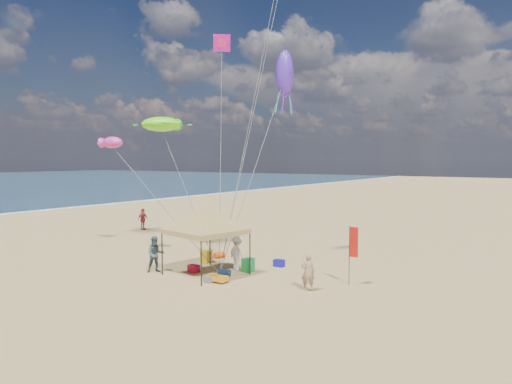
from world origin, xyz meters
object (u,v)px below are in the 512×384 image
person_near_b (155,254)px  person_near_c (237,253)px  beach_cart (218,278)px  person_near_a (308,272)px  person_far_a (143,219)px  feather_flag (353,245)px  cooler_blue (279,263)px  chair_green (248,265)px  chair_yellow (206,256)px  canopy_tent (206,211)px  cooler_red (194,269)px

person_near_b → person_near_c: 4.16m
beach_cart → person_near_a: bearing=15.1°
person_near_b → person_far_a: 15.02m
feather_flag → person_near_c: bearing=-175.6°
cooler_blue → chair_green: chair_green is taller
chair_yellow → person_far_a: bearing=151.9°
person_near_a → person_near_c: (-4.87, 1.43, 0.05)m
person_near_a → person_near_b: bearing=-24.4°
chair_green → person_near_a: (4.16, -1.38, 0.48)m
chair_green → beach_cart: size_ratio=0.78×
chair_green → person_near_c: 0.89m
beach_cart → person_near_a: 4.30m
chair_green → person_near_a: size_ratio=0.42×
person_near_b → person_near_c: person_near_b is taller
person_near_a → canopy_tent: bearing=-31.0°
feather_flag → chair_yellow: (-8.60, -0.04, -1.49)m
chair_yellow → person_far_a: person_far_a is taller
feather_flag → person_near_c: 6.22m
cooler_blue → person_near_c: 2.42m
canopy_tent → chair_green: bearing=50.0°
person_near_a → person_near_b: size_ratio=0.90×
chair_yellow → person_near_b: (-0.66, -3.18, 0.57)m
person_near_c → person_far_a: person_near_c is taller
chair_yellow → person_far_a: 13.78m
canopy_tent → chair_green: canopy_tent is taller
person_near_c → cooler_red: bearing=64.4°
beach_cart → cooler_blue: bearing=81.7°
feather_flag → chair_yellow: 8.72m
person_near_a → person_near_c: bearing=-50.2°
chair_green → chair_yellow: bearing=171.5°
canopy_tent → person_near_b: canopy_tent is taller
cooler_red → cooler_blue: same height
feather_flag → person_near_a: 2.49m
cooler_red → chair_green: size_ratio=0.77×
person_near_a → person_far_a: (-19.48, 8.35, 0.05)m
canopy_tent → feather_flag: 7.27m
cooler_blue → person_near_b: size_ratio=0.29×
feather_flag → person_far_a: (-20.74, 6.45, -0.96)m
person_near_b → person_near_a: bearing=-44.9°
person_near_b → feather_flag: bearing=-35.1°
person_near_c → person_near_a: bearing=179.8°
chair_green → beach_cart: 2.50m
beach_cart → person_near_c: size_ratio=0.51×
person_far_a → person_near_c: bearing=-118.4°
person_far_a → chair_yellow: bearing=-121.2°
beach_cart → person_near_a: size_ratio=0.54×
cooler_blue → beach_cart: 4.42m
chair_yellow → beach_cart: chair_yellow is taller
canopy_tent → beach_cart: 3.43m
person_near_c → chair_green: bearing=-167.5°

